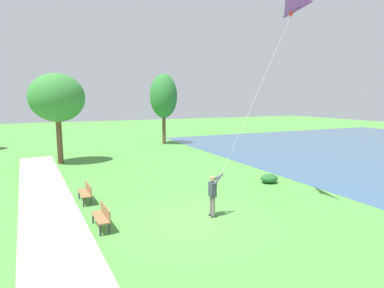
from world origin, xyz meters
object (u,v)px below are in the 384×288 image
person_kite_flyer (213,192)px  park_bench_far_walkway (86,192)px  park_bench_near_walkway (102,215)px  tree_treeline_right (57,98)px  tree_lakeside_far (164,96)px  lakeside_shrub (269,178)px  flying_kite (286,4)px

person_kite_flyer → park_bench_far_walkway: size_ratio=1.20×
person_kite_flyer → park_bench_near_walkway: size_ratio=1.20×
park_bench_near_walkway → park_bench_far_walkway: (-0.19, 3.49, 0.00)m
tree_treeline_right → person_kite_flyer: bearing=-70.0°
park_bench_near_walkway → tree_lakeside_far: tree_lakeside_far is taller
tree_treeline_right → lakeside_shrub: size_ratio=6.57×
person_kite_flyer → lakeside_shrub: person_kite_flyer is taller
park_bench_near_walkway → flying_kite: bearing=-6.9°
person_kite_flyer → tree_treeline_right: 15.85m
park_bench_far_walkway → person_kite_flyer: bearing=-42.1°
flying_kite → lakeside_shrub: (2.34, 3.59, -8.52)m
tree_lakeside_far → lakeside_shrub: 18.41m
tree_lakeside_far → tree_treeline_right: bearing=-148.2°
park_bench_far_walkway → park_bench_near_walkway: bearing=-86.9°
flying_kite → tree_treeline_right: bearing=119.9°
flying_kite → lakeside_shrub: 9.54m
person_kite_flyer → tree_treeline_right: tree_treeline_right is taller
park_bench_near_walkway → tree_treeline_right: tree_treeline_right is taller
tree_treeline_right → tree_lakeside_far: bearing=31.8°
park_bench_far_walkway → tree_lakeside_far: tree_lakeside_far is taller
flying_kite → park_bench_near_walkway: flying_kite is taller
park_bench_far_walkway → tree_treeline_right: tree_treeline_right is taller
park_bench_near_walkway → tree_lakeside_far: (9.82, 20.43, 4.59)m
park_bench_far_walkway → lakeside_shrub: 10.15m
flying_kite → person_kite_flyer: bearing=175.2°
park_bench_near_walkway → park_bench_far_walkway: bearing=93.1°
tree_treeline_right → lakeside_shrub: (10.79, -11.13, -4.64)m
tree_lakeside_far → park_bench_near_walkway: bearing=-115.7°
flying_kite → tree_lakeside_far: flying_kite is taller
flying_kite → lakeside_shrub: size_ratio=7.40×
lakeside_shrub → person_kite_flyer: bearing=-149.0°
person_kite_flyer → tree_lakeside_far: bearing=75.6°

